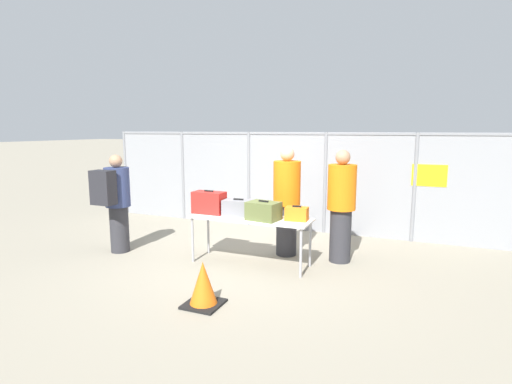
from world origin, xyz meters
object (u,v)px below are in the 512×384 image
Objects in this scene: suitcase_grey at (238,208)px; suitcase_orange at (297,214)px; traveler_hooded at (115,200)px; security_worker_far at (341,205)px; traffic_cone at (203,285)px; suitcase_red at (209,203)px; inspection_table at (250,221)px; utility_trailer at (392,205)px; suitcase_olive at (264,211)px; security_worker_near at (287,200)px.

suitcase_orange is at bearing 2.01° from suitcase_grey.
security_worker_far is at bearing 21.94° from traveler_hooded.
traffic_cone is at bearing -111.38° from suitcase_orange.
inspection_table is at bearing -1.90° from suitcase_red.
inspection_table is 0.74m from suitcase_orange.
suitcase_orange is 4.23m from utility_trailer.
suitcase_red is 0.31× the size of traveler_hooded.
traffic_cone is (0.81, -1.60, -0.67)m from suitcase_red.
security_worker_near is (0.12, 0.75, 0.05)m from suitcase_olive.
traveler_hooded reaches higher than traffic_cone.
security_worker_far reaches higher than traffic_cone.
suitcase_orange is 1.88m from traffic_cone.
traveler_hooded is at bearing -172.04° from inspection_table.
security_worker_near reaches higher than inspection_table.
suitcase_grey reaches higher than utility_trailer.
utility_trailer reaches higher than traffic_cone.
suitcase_olive is at bearing 49.65° from security_worker_far.
suitcase_grey is 0.49m from suitcase_olive.
suitcase_grey is (-0.23, 0.05, 0.19)m from inspection_table.
security_worker_far is (0.90, 0.00, -0.02)m from security_worker_near.
traveler_hooded reaches higher than suitcase_orange.
inspection_table is at bearing 92.61° from traffic_cone.
utility_trailer is at bearing 63.66° from suitcase_grey.
security_worker_near is 0.90m from security_worker_far.
security_worker_near is (0.59, 0.63, 0.06)m from suitcase_grey.
utility_trailer is 5.97m from traffic_cone.
suitcase_grey reaches higher than inspection_table.
security_worker_near is at bearing 30.64° from suitcase_red.
utility_trailer is (4.14, 4.46, -0.57)m from traveler_hooded.
traffic_cone is at bearing -63.28° from suitcase_red.
suitcase_olive is 1.27m from security_worker_far.
suitcase_olive is 0.28× the size of security_worker_near.
security_worker_near is at bearing 81.29° from suitcase_olive.
traveler_hooded reaches higher than suitcase_grey.
suitcase_red is at bearing 174.15° from suitcase_olive.
suitcase_grey is at bearing -177.99° from suitcase_orange.
suitcase_red is 1.92m from traffic_cone.
suitcase_orange is 0.82m from security_worker_far.
security_worker_near is 3.33× the size of traffic_cone.
suitcase_olive is at bearing 11.85° from traveler_hooded.
suitcase_red is at bearing 31.11° from security_worker_far.
suitcase_olive is 0.94× the size of traffic_cone.
suitcase_orange is 0.70m from security_worker_near.
inspection_table is 1.64m from traffic_cone.
suitcase_red is at bearing -177.65° from suitcase_grey.
utility_trailer is at bearing -85.79° from security_worker_far.
suitcase_olive is 1.64m from traffic_cone.
suitcase_grey reaches higher than suitcase_orange.
utility_trailer is at bearing 66.48° from inspection_table.
security_worker_far is 2.64m from traffic_cone.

